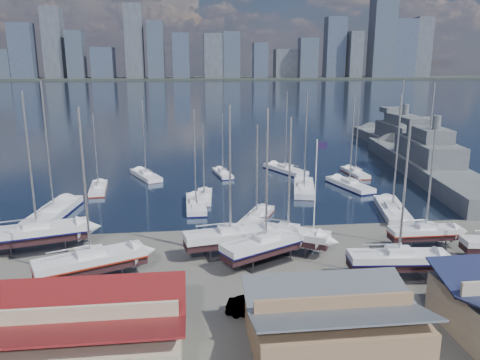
{
  "coord_description": "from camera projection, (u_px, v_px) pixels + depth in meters",
  "views": [
    {
      "loc": [
        -10.23,
        -55.49,
        20.3
      ],
      "look_at": [
        -2.98,
        8.0,
        4.31
      ],
      "focal_mm": 35.0,
      "sensor_mm": 36.0,
      "label": 1
    }
  ],
  "objects": [
    {
      "name": "car_a",
      "position": [
        124.0,
        310.0,
        38.05
      ],
      "size": [
        2.29,
        4.9,
        1.62
      ],
      "primitive_type": "imported",
      "rotation": [
        0.0,
        0.0,
        0.08
      ],
      "color": "gray",
      "rests_on": "ground"
    },
    {
      "name": "naval_ship_west",
      "position": [
        399.0,
        143.0,
        113.02
      ],
      "size": [
        8.76,
        47.05,
        18.22
      ],
      "rotation": [
        0.0,
        0.0,
        1.54
      ],
      "color": "#575E61",
      "rests_on": "water"
    },
    {
      "name": "car_b",
      "position": [
        254.0,
        308.0,
        38.5
      ],
      "size": [
        4.76,
        2.78,
        1.48
      ],
      "primitive_type": "imported",
      "rotation": [
        0.0,
        0.0,
        1.28
      ],
      "color": "gray",
      "rests_on": "ground"
    },
    {
      "name": "car_d",
      "position": [
        359.0,
        307.0,
        38.79
      ],
      "size": [
        3.37,
        4.95,
        1.33
      ],
      "primitive_type": "imported",
      "rotation": [
        0.0,
        0.0,
        0.36
      ],
      "color": "gray",
      "rests_on": "ground"
    },
    {
      "name": "sailboat_moored_5",
      "position": [
        223.0,
        174.0,
        86.82
      ],
      "size": [
        3.56,
        8.3,
        12.01
      ],
      "rotation": [
        0.0,
        0.0,
        1.74
      ],
      "color": "black",
      "rests_on": "water"
    },
    {
      "name": "sailboat_moored_7",
      "position": [
        304.0,
        189.0,
        76.23
      ],
      "size": [
        5.63,
        11.65,
        16.96
      ],
      "rotation": [
        0.0,
        0.0,
        1.34
      ],
      "color": "black",
      "rests_on": "water"
    },
    {
      "name": "water",
      "position": [
        200.0,
        91.0,
        348.71
      ],
      "size": [
        1400.0,
        600.0,
        0.4
      ],
      "primitive_type": "cube",
      "color": "#1B273E",
      "rests_on": "ground"
    },
    {
      "name": "sailboat_cradle_6",
      "position": [
        425.0,
        232.0,
        52.27
      ],
      "size": [
        8.19,
        2.29,
        13.44
      ],
      "rotation": [
        0.0,
        0.0,
        0.0
      ],
      "color": "#2D2D33",
      "rests_on": "ground"
    },
    {
      "name": "far_shore",
      "position": [
        193.0,
        79.0,
        599.0
      ],
      "size": [
        1400.0,
        80.0,
        2.2
      ],
      "primitive_type": "cube",
      "color": "#2D332D",
      "rests_on": "ground"
    },
    {
      "name": "sailboat_moored_11",
      "position": [
        355.0,
        173.0,
        87.41
      ],
      "size": [
        2.96,
        8.76,
        12.89
      ],
      "rotation": [
        0.0,
        0.0,
        1.63
      ],
      "color": "black",
      "rests_on": "water"
    },
    {
      "name": "shed_grey",
      "position": [
        334.0,
        320.0,
        33.96
      ],
      "size": [
        12.6,
        8.4,
        4.17
      ],
      "color": "#8C6B4C",
      "rests_on": "ground"
    },
    {
      "name": "flagpole",
      "position": [
        316.0,
        189.0,
        49.49
      ],
      "size": [
        1.12,
        0.12,
        12.69
      ],
      "color": "white",
      "rests_on": "ground"
    },
    {
      "name": "sailboat_cradle_0",
      "position": [
        38.0,
        233.0,
        51.45
      ],
      "size": [
        11.4,
        5.84,
        17.61
      ],
      "rotation": [
        0.0,
        0.0,
        0.27
      ],
      "color": "#2D2D33",
      "rests_on": "ground"
    },
    {
      "name": "sailboat_moored_1",
      "position": [
        98.0,
        189.0,
        76.36
      ],
      "size": [
        3.38,
        9.09,
        13.27
      ],
      "rotation": [
        0.0,
        0.0,
        1.67
      ],
      "color": "black",
      "rests_on": "water"
    },
    {
      "name": "ground",
      "position": [
        287.0,
        259.0,
        49.9
      ],
      "size": [
        1400.0,
        1400.0,
        0.0
      ],
      "primitive_type": "plane",
      "color": "#605E59",
      "rests_on": "ground"
    },
    {
      "name": "shed_red",
      "position": [
        78.0,
        334.0,
        31.93
      ],
      "size": [
        14.7,
        9.45,
        4.51
      ],
      "color": "#BFB293",
      "rests_on": "ground"
    },
    {
      "name": "sailboat_moored_0",
      "position": [
        54.0,
        214.0,
        63.82
      ],
      "size": [
        5.35,
        13.09,
        19.0
      ],
      "rotation": [
        0.0,
        0.0,
        1.43
      ],
      "color": "black",
      "rests_on": "water"
    },
    {
      "name": "sailboat_moored_8",
      "position": [
        285.0,
        171.0,
        89.6
      ],
      "size": [
        7.27,
        10.89,
        15.92
      ],
      "rotation": [
        0.0,
        0.0,
        2.02
      ],
      "color": "black",
      "rests_on": "water"
    },
    {
      "name": "sailboat_cradle_1",
      "position": [
        91.0,
        261.0,
        44.18
      ],
      "size": [
        10.62,
        6.8,
        16.64
      ],
      "rotation": [
        0.0,
        0.0,
        0.41
      ],
      "color": "#2D2D33",
      "rests_on": "ground"
    },
    {
      "name": "sailboat_cradle_5",
      "position": [
        398.0,
        259.0,
        44.74
      ],
      "size": [
        9.77,
        3.5,
        15.52
      ],
      "rotation": [
        0.0,
        0.0,
        -0.09
      ],
      "color": "#2D2D33",
      "rests_on": "ground"
    },
    {
      "name": "naval_ship_east",
      "position": [
        426.0,
        166.0,
        87.15
      ],
      "size": [
        15.41,
        53.56,
        18.76
      ],
      "rotation": [
        0.0,
        0.0,
        1.44
      ],
      "color": "#575E61",
      "rests_on": "water"
    },
    {
      "name": "car_c",
      "position": [
        377.0,
        292.0,
        41.12
      ],
      "size": [
        4.59,
        6.11,
        1.54
      ],
      "primitive_type": "imported",
      "rotation": [
        0.0,
        0.0,
        0.42
      ],
      "color": "gray",
      "rests_on": "ground"
    },
    {
      "name": "sailboat_cradle_2",
      "position": [
        230.0,
        237.0,
        50.47
      ],
      "size": [
        10.31,
        4.53,
        16.25
      ],
      "rotation": [
        0.0,
        0.0,
        0.18
      ],
      "color": "#2D2D33",
      "rests_on": "ground"
    },
    {
      "name": "sailboat_moored_6",
      "position": [
        257.0,
        218.0,
        62.23
      ],
      "size": [
        6.19,
        9.1,
        13.34
      ],
      "rotation": [
        0.0,
        0.0,
        1.11
      ],
      "color": "black",
      "rests_on": "water"
    },
    {
      "name": "sailboat_moored_2",
      "position": [
        146.0,
        176.0,
        85.01
      ],
      "size": [
        6.54,
        10.05,
        14.79
      ],
      "rotation": [
        0.0,
        0.0,
        2.0
      ],
      "color": "black",
      "rests_on": "water"
    },
    {
      "name": "sailboat_moored_3",
      "position": [
        196.0,
        205.0,
        67.65
      ],
      "size": [
        2.82,
        9.9,
        14.78
      ],
      "rotation": [
        0.0,
        0.0,
        1.58
      ],
      "color": "black",
      "rests_on": "water"
    },
    {
      "name": "skyline",
      "position": [
        187.0,
        48.0,
        582.9
      ],
      "size": [
        639.14,
        43.8,
        107.69
      ],
      "color": "#475166",
      "rests_on": "far_shore"
    },
    {
      "name": "sailboat_moored_9",
      "position": [
        392.0,
        212.0,
        64.74
      ],
      "size": [
        5.58,
        11.85,
        17.26
      ],
      "rotation": [
        0.0,
        0.0,
        1.35
      ],
      "color": "black",
      "rests_on": "water"
    },
    {
      "name": "sailboat_cradle_3",
      "position": [
        266.0,
        245.0,
        48.33
      ],
      "size": [
        10.1,
        7.22,
        16.11
      ],
      "rotation": [
        0.0,
        0.0,
        0.5
      ],
      "color": "#2D2D33",
      "rests_on": "ground"
    },
    {
      "name": "sailboat_moored_4",
      "position": [
        204.0,
        197.0,
        71.59
      ],
      "size": [
        2.87,
        8.26,
        12.25
      ],
      "rotation": [
        0.0,
        0.0,
        1.5
      ],
      "color": "black",
      "rests_on": "water"
    },
    {
      "name": "sailboat_moored_10",
      "position": [
        350.0,
        186.0,
        78.35
      ],
      "size": [
        5.67,
        10.88,
        15.67
      ],
      "rotation": [
        0.0,
        0.0,
        1.85
      ],
      "color": "black",
      "rests_on": "water"
    },
    {
      "name": "sailboat_cradle_4",
      "position": [
        288.0,
        234.0,
        51.35
      ],
      "size": [
        9.12,
        6.77,
        14.9
      ],
      "rotation": [
        0.0,
        0.0,
        -0.53
      ],
      "color": "#2D2D33",
      "rests_on": "ground"
    }
  ]
}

